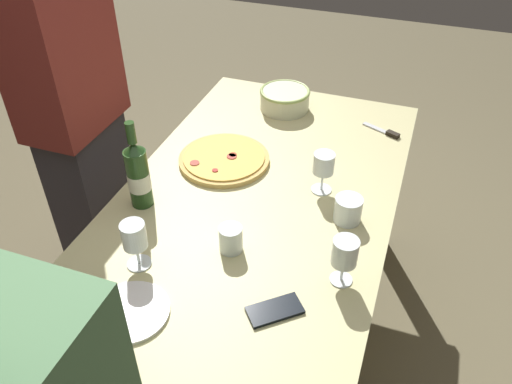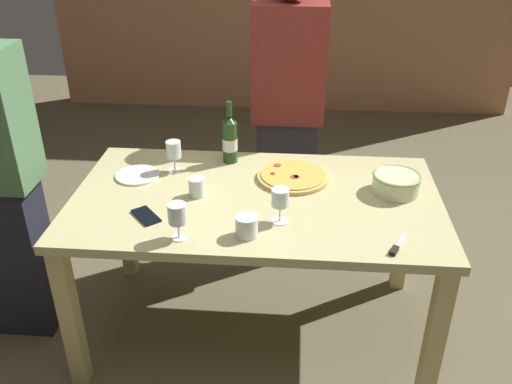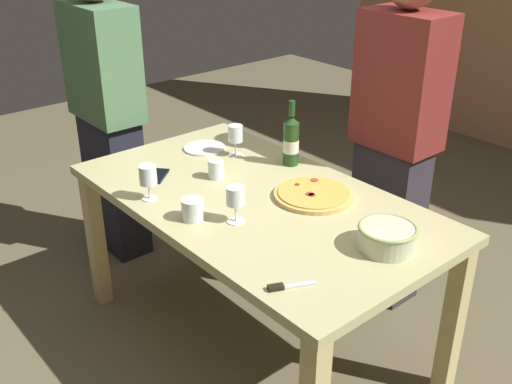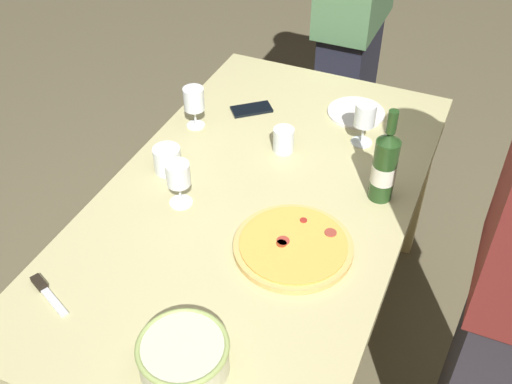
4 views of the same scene
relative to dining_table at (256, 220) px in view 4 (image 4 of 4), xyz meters
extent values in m
plane|color=brown|center=(0.00, 0.00, -0.66)|extent=(8.00, 8.00, 0.00)
cube|color=#C1BA81|center=(0.00, 0.00, 0.07)|extent=(1.60, 0.90, 0.04)
cube|color=#D0BE7C|center=(-0.74, -0.40, -0.30)|extent=(0.07, 0.07, 0.71)
cube|color=#D0BE7C|center=(-0.74, 0.40, -0.30)|extent=(0.07, 0.07, 0.71)
cylinder|color=#DBB261|center=(0.16, 0.18, 0.10)|extent=(0.33, 0.33, 0.02)
cylinder|color=gold|center=(0.16, 0.18, 0.11)|extent=(0.30, 0.30, 0.01)
cylinder|color=#AC3B2E|center=(0.16, 0.15, 0.12)|extent=(0.04, 0.04, 0.00)
cylinder|color=#A0271E|center=(0.06, 0.17, 0.12)|extent=(0.02, 0.02, 0.00)
cylinder|color=#9F3517|center=(0.17, 0.15, 0.12)|extent=(0.03, 0.03, 0.00)
cylinder|color=#A03D2E|center=(0.08, 0.26, 0.12)|extent=(0.03, 0.03, 0.00)
cylinder|color=beige|center=(0.61, 0.09, 0.14)|extent=(0.20, 0.20, 0.08)
torus|color=#9DB561|center=(0.61, 0.09, 0.17)|extent=(0.21, 0.21, 0.01)
cylinder|color=#22431B|center=(-0.15, 0.34, 0.19)|extent=(0.07, 0.07, 0.20)
cone|color=#22431B|center=(-0.15, 0.34, 0.31)|extent=(0.07, 0.07, 0.03)
cylinder|color=#22431B|center=(-0.15, 0.34, 0.36)|extent=(0.03, 0.03, 0.07)
cylinder|color=silver|center=(-0.15, 0.34, 0.18)|extent=(0.07, 0.07, 0.06)
cylinder|color=white|center=(-0.40, 0.21, 0.09)|extent=(0.07, 0.07, 0.00)
cylinder|color=white|center=(-0.40, 0.21, 0.13)|extent=(0.01, 0.01, 0.07)
cylinder|color=white|center=(-0.40, 0.21, 0.20)|extent=(0.07, 0.07, 0.08)
cylinder|color=white|center=(0.11, -0.20, 0.09)|extent=(0.07, 0.07, 0.00)
cylinder|color=white|center=(0.11, -0.20, 0.13)|extent=(0.01, 0.01, 0.07)
cylinder|color=white|center=(0.11, -0.20, 0.20)|extent=(0.07, 0.07, 0.07)
cylinder|color=white|center=(-0.27, -0.35, 0.09)|extent=(0.06, 0.06, 0.00)
cylinder|color=white|center=(-0.27, -0.35, 0.13)|extent=(0.01, 0.01, 0.07)
cylinder|color=white|center=(-0.27, -0.35, 0.20)|extent=(0.07, 0.07, 0.08)
cylinder|color=white|center=(-0.01, -0.31, 0.14)|extent=(0.09, 0.09, 0.08)
cylinder|color=white|center=(-0.26, -0.01, 0.13)|extent=(0.07, 0.07, 0.08)
cylinder|color=white|center=(-0.56, 0.15, 0.10)|extent=(0.21, 0.21, 0.01)
cube|color=black|center=(-0.43, -0.21, 0.10)|extent=(0.15, 0.16, 0.01)
cube|color=silver|center=(0.57, -0.31, 0.10)|extent=(0.07, 0.12, 0.01)
cube|color=black|center=(0.54, -0.38, 0.10)|extent=(0.04, 0.06, 0.02)
cube|color=#212230|center=(-1.17, -0.05, -0.26)|extent=(0.38, 0.20, 0.80)
cube|color=#312D36|center=(0.11, 0.76, -0.25)|extent=(0.33, 0.20, 0.82)
camera|label=1|loc=(-1.27, -0.45, 1.18)|focal=36.22mm
camera|label=2|loc=(0.17, -2.08, 1.27)|focal=38.64mm
camera|label=3|loc=(1.71, -1.45, 1.22)|focal=42.44mm
camera|label=4|loc=(1.27, 0.55, 1.30)|focal=42.81mm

